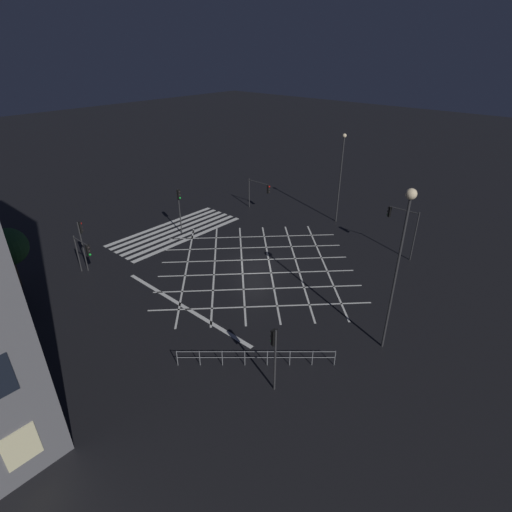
% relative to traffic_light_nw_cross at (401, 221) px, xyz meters
% --- Properties ---
extents(ground_plane, '(200.00, 200.00, 0.00)m').
position_rel_traffic_light_nw_cross_xyz_m(ground_plane, '(9.69, -7.88, -3.27)').
color(ground_plane, black).
extents(road_markings, '(19.65, 22.98, 0.01)m').
position_rel_traffic_light_nw_cross_xyz_m(road_markings, '(10.13, -13.86, -3.27)').
color(road_markings, silver).
rests_on(road_markings, ground_plane).
extents(traffic_light_nw_cross, '(0.36, 2.77, 4.43)m').
position_rel_traffic_light_nw_cross_xyz_m(traffic_light_nw_cross, '(0.00, 0.00, 0.00)').
color(traffic_light_nw_cross, '#2D2D30').
rests_on(traffic_light_nw_cross, ground_plane).
extents(traffic_light_sw_cross, '(0.36, 3.09, 3.34)m').
position_rel_traffic_light_nw_cross_xyz_m(traffic_light_sw_cross, '(-0.17, -15.94, -0.79)').
color(traffic_light_sw_cross, '#2D2D30').
rests_on(traffic_light_sw_cross, ground_plane).
extents(traffic_light_se_cross, '(0.36, 2.40, 3.21)m').
position_rel_traffic_light_nw_cross_xyz_m(traffic_light_se_cross, '(19.80, -16.85, -0.92)').
color(traffic_light_se_cross, '#2D2D30').
rests_on(traffic_light_se_cross, ground_plane).
extents(traffic_light_se_main, '(0.39, 0.36, 4.33)m').
position_rel_traffic_light_nw_cross_xyz_m(traffic_light_se_main, '(19.32, -17.84, -0.18)').
color(traffic_light_se_main, '#2D2D30').
rests_on(traffic_light_se_main, ground_plane).
extents(traffic_light_median_south, '(0.36, 0.39, 4.49)m').
position_rel_traffic_light_nw_cross_xyz_m(traffic_light_median_south, '(9.52, -17.78, -0.07)').
color(traffic_light_median_south, '#2D2D30').
rests_on(traffic_light_median_south, ground_plane).
extents(traffic_light_ne_cross, '(0.36, 0.39, 4.01)m').
position_rel_traffic_light_nw_cross_xyz_m(traffic_light_ne_cross, '(19.15, 1.71, -0.40)').
color(traffic_light_ne_cross, '#2D2D30').
rests_on(traffic_light_ne_cross, ground_plane).
extents(street_lamp_east, '(0.59, 0.59, 10.19)m').
position_rel_traffic_light_nw_cross_xyz_m(street_lamp_east, '(12.02, 4.62, 4.21)').
color(street_lamp_east, '#2D2D30').
rests_on(street_lamp_east, ground_plane).
extents(street_lamp_west, '(0.40, 0.40, 9.03)m').
position_rel_traffic_light_nw_cross_xyz_m(street_lamp_west, '(-3.10, -7.95, 2.31)').
color(street_lamp_west, '#2D2D30').
rests_on(street_lamp_west, ground_plane).
extents(street_tree_near, '(2.78, 2.78, 4.73)m').
position_rel_traffic_light_nw_cross_xyz_m(street_tree_near, '(24.02, -19.64, 0.06)').
color(street_tree_near, brown).
rests_on(street_tree_near, ground_plane).
extents(pedestrian_railing, '(6.09, 6.89, 1.05)m').
position_rel_traffic_light_nw_cross_xyz_m(pedestrian_railing, '(18.44, -0.15, -2.60)').
color(pedestrian_railing, gray).
rests_on(pedestrian_railing, ground_plane).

